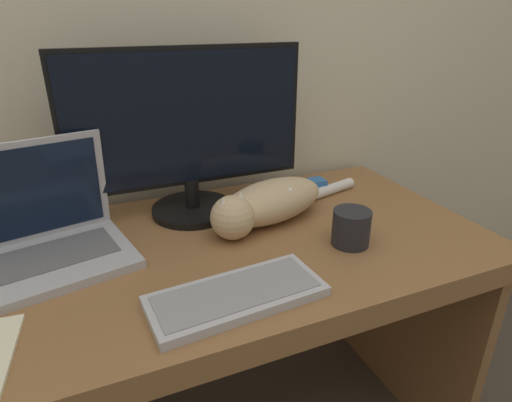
% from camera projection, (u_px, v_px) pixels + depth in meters
% --- Properties ---
extents(desk, '(1.54, 0.69, 0.74)m').
position_uv_depth(desk, '(186.00, 303.00, 1.08)').
color(desk, olive).
rests_on(desk, ground_plane).
extents(monitor, '(0.63, 0.23, 0.45)m').
position_uv_depth(monitor, '(188.00, 133.00, 1.12)').
color(monitor, black).
rests_on(monitor, desk).
extents(laptop, '(0.38, 0.32, 0.27)m').
position_uv_depth(laptop, '(46.00, 239.00, 0.96)').
color(laptop, '#B7B7BC').
rests_on(laptop, desk).
extents(external_keyboard, '(0.36, 0.17, 0.02)m').
position_uv_depth(external_keyboard, '(237.00, 295.00, 0.84)').
color(external_keyboard, '#BCBCC1').
rests_on(external_keyboard, desk).
extents(cat, '(0.53, 0.24, 0.12)m').
position_uv_depth(cat, '(267.00, 202.00, 1.14)').
color(cat, '#D1B284').
rests_on(cat, desk).
extents(coffee_mug, '(0.09, 0.09, 0.09)m').
position_uv_depth(coffee_mug, '(351.00, 228.00, 1.03)').
color(coffee_mug, '#232328').
rests_on(coffee_mug, desk).
extents(small_toy, '(0.05, 0.05, 0.05)m').
position_uv_depth(small_toy, '(317.00, 187.00, 1.33)').
color(small_toy, '#2D6BB7').
rests_on(small_toy, desk).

